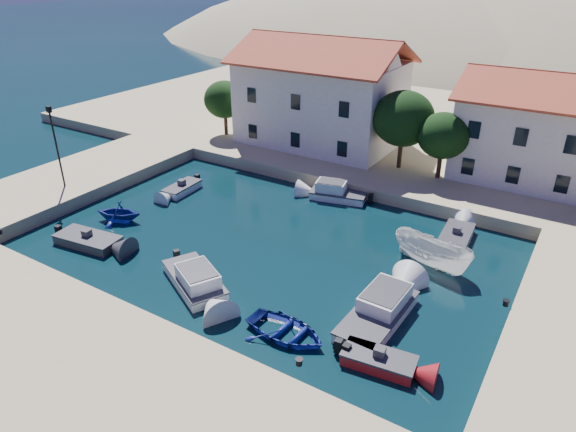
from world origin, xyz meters
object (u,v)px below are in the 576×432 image
object	(u,v)px
cabin_cruiser_south	(194,278)
boat_east	(430,266)
building_mid	(530,125)
cabin_cruiser_east	(378,313)
lamppost	(55,139)
building_left	(321,90)
rowboat_south	(286,335)

from	to	relation	value
cabin_cruiser_south	boat_east	distance (m)	14.20
building_mid	cabin_cruiser_east	size ratio (longest dim) A/B	1.81
building_mid	cabin_cruiser_south	xyz separation A→B (m)	(-12.95, -24.90, -4.75)
lamppost	cabin_cruiser_south	world-z (taller)	lamppost
building_left	lamppost	world-z (taller)	building_left
lamppost	cabin_cruiser_east	size ratio (longest dim) A/B	1.07
lamppost	building_left	bearing A→B (deg)	60.10
building_mid	lamppost	world-z (taller)	building_mid
building_left	lamppost	distance (m)	23.10
building_left	rowboat_south	world-z (taller)	building_left
cabin_cruiser_south	rowboat_south	bearing A→B (deg)	19.85
cabin_cruiser_east	cabin_cruiser_south	bearing A→B (deg)	106.08
building_left	cabin_cruiser_east	world-z (taller)	building_left
building_mid	cabin_cruiser_east	distance (m)	23.04
building_mid	cabin_cruiser_east	bearing A→B (deg)	-97.09
cabin_cruiser_south	boat_east	xyz separation A→B (m)	(10.82, 9.20, -0.48)
cabin_cruiser_east	building_left	bearing A→B (deg)	37.59
rowboat_south	lamppost	bearing A→B (deg)	80.74
building_mid	cabin_cruiser_south	size ratio (longest dim) A/B	1.92
building_left	cabin_cruiser_east	distance (m)	26.80
cabin_cruiser_east	lamppost	bearing A→B (deg)	89.20
building_left	boat_east	world-z (taller)	building_left
lamppost	cabin_cruiser_east	world-z (taller)	lamppost
lamppost	cabin_cruiser_south	bearing A→B (deg)	-13.25
cabin_cruiser_south	rowboat_south	size ratio (longest dim) A/B	1.29
cabin_cruiser_south	rowboat_south	distance (m)	6.88
building_mid	rowboat_south	bearing A→B (deg)	-103.40
building_left	cabin_cruiser_east	size ratio (longest dim) A/B	2.54
cabin_cruiser_south	boat_east	bearing A→B (deg)	68.19
boat_east	rowboat_south	bearing A→B (deg)	173.75
rowboat_south	cabin_cruiser_east	world-z (taller)	cabin_cruiser_east
building_left	lamppost	size ratio (longest dim) A/B	2.36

